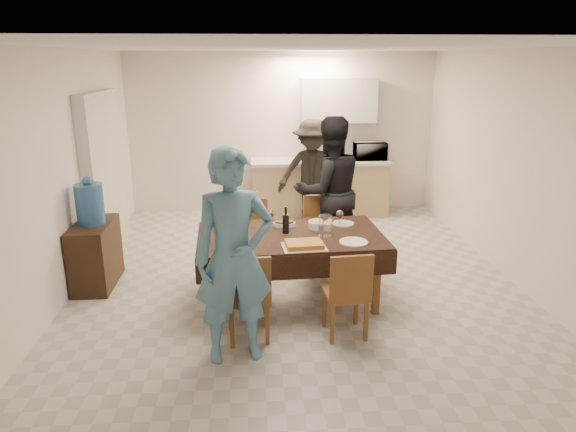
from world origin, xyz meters
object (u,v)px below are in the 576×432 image
savoury_tart (304,244)px  person_far (329,192)px  water_jug (90,204)px  microwave (370,151)px  person_near (234,258)px  water_pitcher (325,225)px  person_kitchen (312,172)px  dining_table (291,237)px  console (96,255)px  wine_bottle (286,220)px

savoury_tart → person_far: size_ratio=0.23×
water_jug → microwave: (3.70, 2.61, 0.09)m
person_near → person_far: size_ratio=1.00×
water_jug → savoury_tart: (2.27, -0.91, -0.19)m
microwave → water_jug: bearing=35.2°
microwave → water_pitcher: bearing=69.8°
water_jug → savoury_tart: size_ratio=1.09×
person_near → savoury_tart: bearing=34.6°
person_kitchen → dining_table: bearing=-101.0°
savoury_tart → person_kitchen: person_kitchen is taller
water_jug → microwave: bearing=35.2°
water_pitcher → microwave: 3.41m
savoury_tart → person_near: bearing=-134.1°
savoury_tart → person_far: bearing=72.5°
microwave → person_near: person_near is taller
water_jug → person_kitchen: person_kitchen is taller
dining_table → microwave: microwave is taller
dining_table → console: (-2.17, 0.53, -0.34)m
savoury_tart → person_far: person_far is taller
microwave → person_kitchen: 1.13m
console → person_far: person_far is taller
savoury_tart → person_kitchen: bearing=82.2°
water_pitcher → person_kitchen: 2.75m
wine_bottle → water_pitcher: (0.40, -0.10, -0.04)m
console → water_pitcher: bearing=-13.0°
person_near → person_kitchen: bearing=62.7°
dining_table → person_kitchen: 2.74m
person_near → microwave: bearing=52.4°
wine_bottle → water_pitcher: 0.41m
water_pitcher → water_jug: bearing=167.0°
person_far → water_jug: bearing=-3.0°
console → water_jug: bearing=0.0°
console → person_far: size_ratio=0.43×
dining_table → person_near: 1.20m
dining_table → water_jug: (-2.17, 0.53, 0.25)m
console → water_jug: (0.00, 0.00, 0.59)m
water_jug → person_near: size_ratio=0.24×
dining_table → person_far: size_ratio=1.07×
wine_bottle → person_far: size_ratio=0.16×
microwave → person_far: size_ratio=0.28×
water_jug → microwave: microwave is taller
water_pitcher → savoury_tart: 0.42m
console → water_jug: size_ratio=1.77×
wine_bottle → savoury_tart: wine_bottle is taller
dining_table → wine_bottle: 0.19m
person_near → water_jug: bearing=124.5°
wine_bottle → person_far: person_far is taller
person_near → wine_bottle: bearing=54.3°
savoury_tart → microwave: microwave is taller
person_kitchen → water_pitcher: bearing=-93.6°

